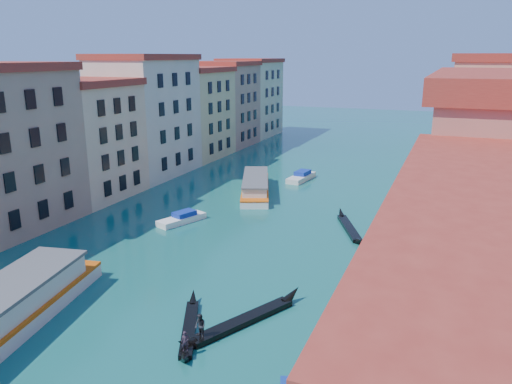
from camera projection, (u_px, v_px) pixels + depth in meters
left_bank_palazzos at (125, 125)px, 82.43m from camera, size 12.80×128.40×21.00m
right_bank_palazzos at (498, 146)px, 62.66m from camera, size 12.80×128.40×21.00m
quay at (424, 209)px, 67.97m from camera, size 4.00×140.00×1.00m
restaurant_awnings at (383, 365)px, 29.64m from camera, size 3.20×44.55×3.12m
mooring_poles_right at (350, 331)px, 36.38m from camera, size 1.44×54.24×3.20m
vaporetto_far at (255, 185)px, 77.74m from camera, size 9.98×17.89×2.62m
gondola_fore at (189, 326)px, 38.87m from camera, size 5.17×9.94×2.11m
gondola_right at (241, 319)px, 39.66m from camera, size 6.73×12.12×2.61m
gondola_far at (349, 227)px, 61.52m from camera, size 5.73×11.36×1.71m
motorboat_mid at (182, 218)px, 64.10m from camera, size 4.35×6.96×1.38m
motorboat_far at (301, 177)px, 85.87m from camera, size 3.32×7.71×1.55m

